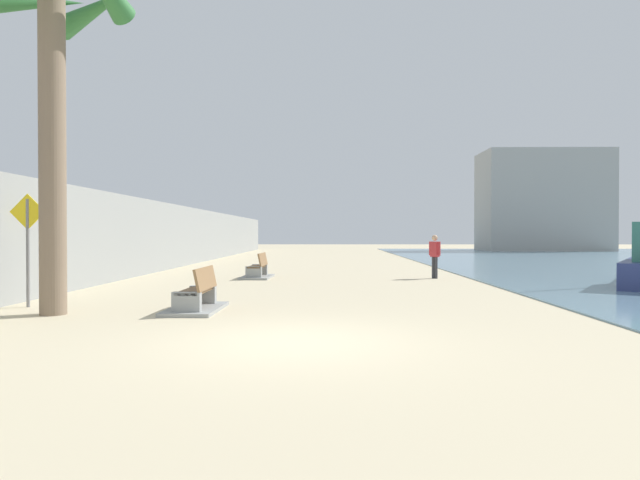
# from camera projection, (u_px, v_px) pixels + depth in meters

# --- Properties ---
(ground_plane) EXTENTS (120.00, 120.00, 0.00)m
(ground_plane) POSITION_uv_depth(u_px,v_px,m) (317.00, 269.00, 26.65)
(ground_plane) COLOR #C6B793
(seawall) EXTENTS (0.80, 64.00, 3.19)m
(seawall) POSITION_uv_depth(u_px,v_px,m) (165.00, 236.00, 26.76)
(seawall) COLOR gray
(seawall) RESTS_ON ground
(palm_tree) EXTENTS (3.54, 3.56, 7.97)m
(palm_tree) POSITION_uv_depth(u_px,v_px,m) (53.00, 45.00, 11.52)
(palm_tree) COLOR #7A6651
(palm_tree) RESTS_ON ground
(bench_near) EXTENTS (1.13, 2.12, 0.98)m
(bench_near) POSITION_uv_depth(u_px,v_px,m) (197.00, 300.00, 12.16)
(bench_near) COLOR gray
(bench_near) RESTS_ON ground
(bench_far) EXTENTS (1.17, 2.14, 0.98)m
(bench_far) POSITION_uv_depth(u_px,v_px,m) (258.00, 272.00, 21.10)
(bench_far) COLOR gray
(bench_far) RESTS_ON ground
(person_walking) EXTENTS (0.38, 0.42, 1.68)m
(person_walking) POSITION_uv_depth(u_px,v_px,m) (435.00, 253.00, 20.86)
(person_walking) COLOR #333338
(person_walking) RESTS_ON ground
(pedestrian_sign) EXTENTS (0.85, 0.08, 2.67)m
(pedestrian_sign) POSITION_uv_depth(u_px,v_px,m) (28.00, 237.00, 12.74)
(pedestrian_sign) COLOR slate
(pedestrian_sign) RESTS_ON ground
(harbor_building) EXTENTS (12.00, 6.00, 9.91)m
(harbor_building) POSITION_uv_depth(u_px,v_px,m) (542.00, 201.00, 54.21)
(harbor_building) COLOR #9E9E99
(harbor_building) RESTS_ON ground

